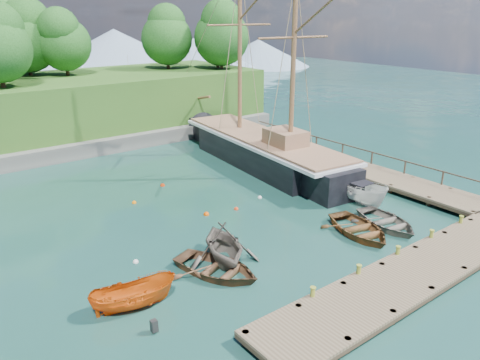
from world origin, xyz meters
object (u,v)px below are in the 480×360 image
at_px(rowboat_1, 224,261).
at_px(rowboat_3, 386,227).
at_px(cabin_boat_white, 357,202).
at_px(rowboat_0, 217,274).
at_px(motorboat_orange, 135,308).
at_px(schooner, 263,153).
at_px(rowboat_2, 359,234).

height_order(rowboat_1, rowboat_3, rowboat_1).
xyz_separation_m(rowboat_3, cabin_boat_white, (1.68, 3.54, 0.00)).
relative_size(rowboat_0, motorboat_orange, 1.22).
relative_size(rowboat_3, schooner, 0.16).
distance_m(rowboat_1, rowboat_2, 8.18).
relative_size(rowboat_1, rowboat_2, 0.92).
distance_m(rowboat_2, cabin_boat_white, 4.95).
bearing_deg(rowboat_0, schooner, 22.01).
xyz_separation_m(rowboat_1, rowboat_3, (9.98, -2.57, 0.00)).
height_order(rowboat_0, cabin_boat_white, cabin_boat_white).
bearing_deg(rowboat_3, motorboat_orange, -174.10).
bearing_deg(rowboat_3, rowboat_0, -177.04).
relative_size(rowboat_3, cabin_boat_white, 0.90).
height_order(rowboat_1, motorboat_orange, rowboat_1).
relative_size(rowboat_0, rowboat_3, 1.06).
bearing_deg(rowboat_0, rowboat_2, -29.46).
bearing_deg(motorboat_orange, rowboat_0, -75.81).
height_order(rowboat_1, cabin_boat_white, rowboat_1).
height_order(rowboat_0, rowboat_3, rowboat_0).
bearing_deg(rowboat_0, motorboat_orange, 160.88).
bearing_deg(rowboat_1, rowboat_0, -121.32).
bearing_deg(rowboat_3, cabin_boat_white, 76.53).
relative_size(rowboat_3, motorboat_orange, 1.15).
xyz_separation_m(rowboat_0, motorboat_orange, (-4.36, -0.11, 0.00)).
xyz_separation_m(rowboat_2, cabin_boat_white, (3.79, 3.19, 0.00)).
xyz_separation_m(rowboat_1, schooner, (11.86, 10.99, 1.04)).
bearing_deg(rowboat_1, schooner, 61.80).
distance_m(rowboat_3, cabin_boat_white, 3.92).
bearing_deg(rowboat_2, motorboat_orange, -170.81).
height_order(rowboat_2, schooner, schooner).
distance_m(rowboat_1, schooner, 16.21).
xyz_separation_m(rowboat_0, rowboat_1, (1.00, 0.83, 0.00)).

